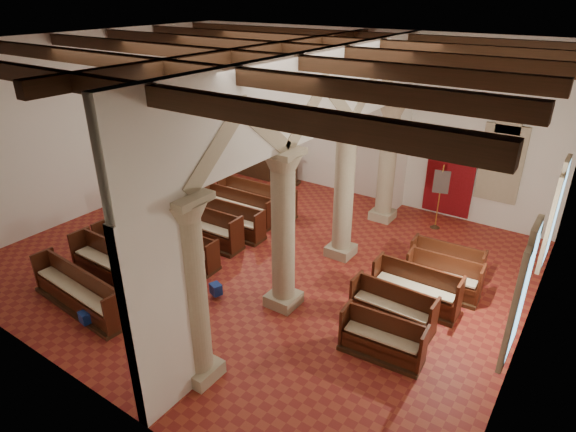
{
  "coord_description": "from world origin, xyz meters",
  "views": [
    {
      "loc": [
        7.52,
        -9.71,
        7.23
      ],
      "look_at": [
        0.58,
        0.5,
        1.34
      ],
      "focal_mm": 30.0,
      "sensor_mm": 36.0,
      "label": 1
    }
  ],
  "objects_px": {
    "pipe_organ": "(255,143)",
    "lectern": "(294,172)",
    "aisle_pew_0": "(382,343)",
    "nave_pew_0": "(79,296)",
    "processional_banner": "(438,206)"
  },
  "relations": [
    {
      "from": "processional_banner",
      "to": "nave_pew_0",
      "type": "relative_size",
      "value": 0.66
    },
    {
      "from": "pipe_organ",
      "to": "lectern",
      "type": "xyz_separation_m",
      "value": [
        1.99,
        -0.01,
        -0.87
      ]
    },
    {
      "from": "processional_banner",
      "to": "aisle_pew_0",
      "type": "bearing_deg",
      "value": -94.8
    },
    {
      "from": "aisle_pew_0",
      "to": "pipe_organ",
      "type": "bearing_deg",
      "value": 137.27
    },
    {
      "from": "pipe_organ",
      "to": "nave_pew_0",
      "type": "height_order",
      "value": "pipe_organ"
    },
    {
      "from": "pipe_organ",
      "to": "lectern",
      "type": "height_order",
      "value": "pipe_organ"
    },
    {
      "from": "processional_banner",
      "to": "aisle_pew_0",
      "type": "height_order",
      "value": "processional_banner"
    },
    {
      "from": "lectern",
      "to": "processional_banner",
      "type": "xyz_separation_m",
      "value": [
        6.05,
        -0.64,
        0.26
      ]
    },
    {
      "from": "pipe_organ",
      "to": "nave_pew_0",
      "type": "xyz_separation_m",
      "value": [
        2.23,
        -9.97,
        -1.03
      ]
    },
    {
      "from": "pipe_organ",
      "to": "aisle_pew_0",
      "type": "distance_m",
      "value": 11.76
    },
    {
      "from": "pipe_organ",
      "to": "aisle_pew_0",
      "type": "xyz_separation_m",
      "value": [
        9.11,
        -7.35,
        -1.04
      ]
    },
    {
      "from": "lectern",
      "to": "nave_pew_0",
      "type": "relative_size",
      "value": 0.37
    },
    {
      "from": "processional_banner",
      "to": "pipe_organ",
      "type": "bearing_deg",
      "value": 161.46
    },
    {
      "from": "lectern",
      "to": "processional_banner",
      "type": "distance_m",
      "value": 6.09
    },
    {
      "from": "aisle_pew_0",
      "to": "lectern",
      "type": "bearing_deg",
      "value": 130.31
    }
  ]
}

